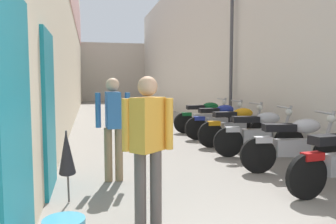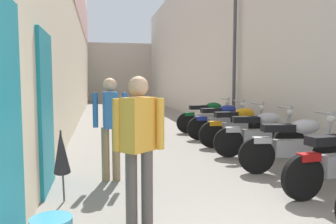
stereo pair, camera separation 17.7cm
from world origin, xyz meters
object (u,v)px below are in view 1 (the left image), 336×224
at_px(motorcycle_sixth, 219,120).
at_px(pedestrian_by_doorway, 148,142).
at_px(motorcycle_seventh, 205,116).
at_px(street_lamp, 229,33).
at_px(motorcycle_third, 296,143).
at_px(motorcycle_fourth, 259,132).
at_px(pedestrian_mid_alley, 113,121).
at_px(motorcycle_fifth, 236,125).
at_px(umbrella_leaning, 67,152).

distance_m(motorcycle_sixth, pedestrian_by_doorway, 5.80).
bearing_deg(motorcycle_seventh, motorcycle_sixth, -90.00).
bearing_deg(motorcycle_sixth, street_lamp, 57.10).
height_order(motorcycle_third, motorcycle_fourth, same).
xyz_separation_m(motorcycle_sixth, pedestrian_by_doorway, (-2.77, -5.08, 0.42)).
xyz_separation_m(motorcycle_third, pedestrian_by_doorway, (-2.77, -1.64, 0.42)).
distance_m(motorcycle_third, pedestrian_mid_alley, 3.02).
bearing_deg(motorcycle_fifth, pedestrian_by_doorway, -124.66).
relative_size(pedestrian_by_doorway, umbrella_leaning, 1.63).
xyz_separation_m(motorcycle_fourth, motorcycle_sixth, (0.00, 2.20, 0.00)).
bearing_deg(motorcycle_third, motorcycle_fifth, 90.00).
relative_size(motorcycle_sixth, pedestrian_mid_alley, 1.18).
distance_m(motorcycle_third, umbrella_leaning, 3.70).
relative_size(pedestrian_by_doorway, street_lamp, 0.31).
relative_size(motorcycle_third, motorcycle_sixth, 0.99).
relative_size(motorcycle_third, pedestrian_mid_alley, 1.17).
xyz_separation_m(motorcycle_fifth, motorcycle_seventh, (-0.00, 2.21, 0.00)).
relative_size(motorcycle_fifth, motorcycle_seventh, 1.00).
bearing_deg(pedestrian_mid_alley, umbrella_leaning, -121.78).
height_order(umbrella_leaning, street_lamp, street_lamp).
bearing_deg(pedestrian_by_doorway, motorcycle_seventh, 66.01).
relative_size(motorcycle_seventh, street_lamp, 0.36).
height_order(motorcycle_fifth, motorcycle_seventh, same).
distance_m(motorcycle_third, pedestrian_by_doorway, 3.24).
distance_m(pedestrian_by_doorway, umbrella_leaning, 1.20).
bearing_deg(motorcycle_sixth, pedestrian_by_doorway, -118.56).
xyz_separation_m(motorcycle_fifth, pedestrian_mid_alley, (-2.99, -2.18, 0.42)).
bearing_deg(street_lamp, motorcycle_seventh, 176.52).
distance_m(motorcycle_third, street_lamp, 5.20).
height_order(motorcycle_fourth, pedestrian_by_doorway, pedestrian_by_doorway).
relative_size(umbrella_leaning, street_lamp, 0.19).
bearing_deg(motorcycle_sixth, motorcycle_third, -90.00).
distance_m(pedestrian_by_doorway, pedestrian_mid_alley, 1.84).
bearing_deg(motorcycle_fifth, motorcycle_third, -90.00).
bearing_deg(motorcycle_fourth, umbrella_leaning, -150.31).
distance_m(motorcycle_seventh, street_lamp, 2.55).
height_order(pedestrian_by_doorway, street_lamp, street_lamp).
distance_m(motorcycle_sixth, street_lamp, 2.77).
height_order(motorcycle_sixth, motorcycle_seventh, same).
relative_size(motorcycle_third, umbrella_leaning, 1.90).
relative_size(motorcycle_sixth, street_lamp, 0.36).
relative_size(motorcycle_fourth, pedestrian_mid_alley, 1.17).
bearing_deg(umbrella_leaning, street_lamp, 51.12).
bearing_deg(pedestrian_mid_alley, motorcycle_fourth, 19.50).
bearing_deg(motorcycle_fourth, motorcycle_third, -90.00).
relative_size(motorcycle_seventh, pedestrian_by_doorway, 1.18).
distance_m(motorcycle_third, motorcycle_sixth, 3.44).
xyz_separation_m(motorcycle_fifth, pedestrian_by_doorway, (-2.77, -4.00, 0.42)).
xyz_separation_m(motorcycle_sixth, street_lamp, (0.71, 1.09, 2.45)).
bearing_deg(pedestrian_mid_alley, pedestrian_by_doorway, -83.08).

